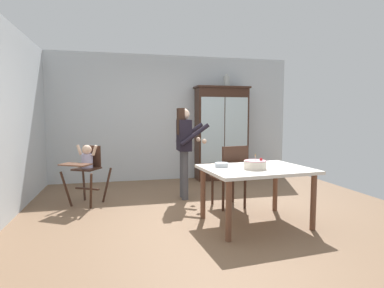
# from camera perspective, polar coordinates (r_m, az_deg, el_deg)

# --- Properties ---
(ground_plane) EXTENTS (6.24, 6.24, 0.00)m
(ground_plane) POSITION_cam_1_polar(r_m,az_deg,el_deg) (4.59, 2.27, -12.69)
(ground_plane) COLOR brown
(wall_back) EXTENTS (5.32, 0.06, 2.70)m
(wall_back) POSITION_cam_1_polar(r_m,az_deg,el_deg) (6.93, -3.52, 4.71)
(wall_back) COLOR silver
(wall_back) RESTS_ON ground_plane
(china_cabinet) EXTENTS (1.18, 0.48, 2.04)m
(china_cabinet) POSITION_cam_1_polar(r_m,az_deg,el_deg) (6.94, 5.37, 2.00)
(china_cabinet) COLOR #382116
(china_cabinet) RESTS_ON ground_plane
(ceramic_vase) EXTENTS (0.13, 0.13, 0.27)m
(ceramic_vase) POSITION_cam_1_polar(r_m,az_deg,el_deg) (7.01, 6.30, 11.28)
(ceramic_vase) COLOR #B2B7B2
(ceramic_vase) RESTS_ON china_cabinet
(high_chair_with_toddler) EXTENTS (0.78, 0.84, 0.95)m
(high_chair_with_toddler) POSITION_cam_1_polar(r_m,az_deg,el_deg) (5.22, -18.59, -3.39)
(high_chair_with_toddler) COLOR #382116
(high_chair_with_toddler) RESTS_ON ground_plane
(adult_person) EXTENTS (0.49, 0.48, 1.53)m
(adult_person) POSITION_cam_1_polar(r_m,az_deg,el_deg) (5.27, -1.39, 0.41)
(adult_person) COLOR #47474C
(adult_person) RESTS_ON ground_plane
(dining_table) EXTENTS (1.40, 1.12, 0.74)m
(dining_table) POSITION_cam_1_polar(r_m,az_deg,el_deg) (4.14, 11.48, -5.53)
(dining_table) COLOR silver
(dining_table) RESTS_ON ground_plane
(birthday_cake) EXTENTS (0.28, 0.28, 0.19)m
(birthday_cake) POSITION_cam_1_polar(r_m,az_deg,el_deg) (4.02, 11.40, -3.70)
(birthday_cake) COLOR beige
(birthday_cake) RESTS_ON dining_table
(serving_bowl) EXTENTS (0.18, 0.18, 0.05)m
(serving_bowl) POSITION_cam_1_polar(r_m,az_deg,el_deg) (4.11, 5.40, -3.79)
(serving_bowl) COLOR #B2BCC6
(serving_bowl) RESTS_ON dining_table
(dining_chair_far_side) EXTENTS (0.50, 0.50, 0.96)m
(dining_chair_far_side) POSITION_cam_1_polar(r_m,az_deg,el_deg) (4.79, 7.23, -5.09)
(dining_chair_far_side) COLOR #382116
(dining_chair_far_side) RESTS_ON ground_plane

